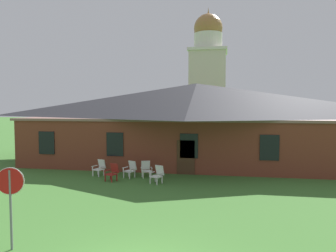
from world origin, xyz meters
TOP-DOWN VIEW (x-y plane):
  - brick_building at (-0.00, 17.08)m, footprint 24.47×10.40m
  - dome_tower at (-0.25, 37.45)m, footprint 5.18×5.18m
  - stop_sign at (-3.94, 0.90)m, footprint 0.78×0.23m
  - lawn_chair_by_porch at (-5.25, 10.85)m, footprint 0.77×0.82m
  - lawn_chair_near_door at (-4.03, 9.69)m, footprint 0.77×0.82m
  - lawn_chair_left_end at (-3.28, 10.68)m, footprint 0.80×0.84m
  - lawn_chair_middle at (-2.39, 10.87)m, footprint 0.79×0.83m
  - lawn_chair_right_end at (-1.43, 9.58)m, footprint 0.81×0.85m

SIDE VIEW (x-z plane):
  - lawn_chair_by_porch at x=-5.25m, z-range 0.02..0.98m
  - lawn_chair_near_door at x=-4.03m, z-range 0.02..0.98m
  - lawn_chair_left_end at x=-3.28m, z-range 0.02..0.98m
  - lawn_chair_middle at x=-2.39m, z-range 0.02..0.98m
  - lawn_chair_right_end at x=-1.43m, z-range 0.02..0.98m
  - stop_sign at x=-3.94m, z-range 0.51..2.94m
  - brick_building at x=0.00m, z-range 0.06..5.93m
  - dome_tower at x=-0.25m, z-range -0.82..16.70m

